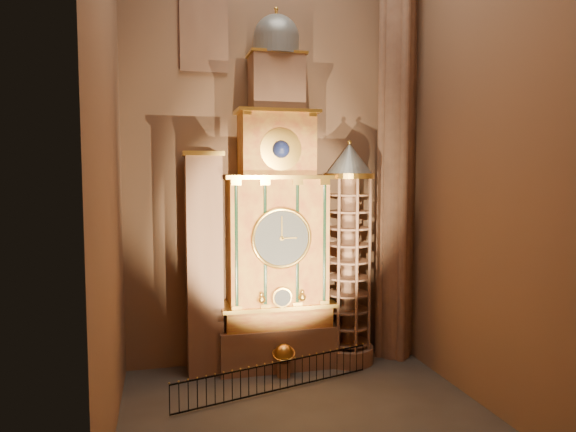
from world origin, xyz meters
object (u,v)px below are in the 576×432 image
object	(u,v)px
astronomical_clock	(277,228)
portrait_tower	(204,263)
celestial_globe	(284,357)
iron_railing	(276,377)
stair_turret	(348,255)

from	to	relation	value
astronomical_clock	portrait_tower	world-z (taller)	astronomical_clock
astronomical_clock	celestial_globe	bearing A→B (deg)	-89.90
astronomical_clock	portrait_tower	bearing A→B (deg)	179.71
celestial_globe	astronomical_clock	bearing A→B (deg)	90.10
astronomical_clock	portrait_tower	distance (m)	3.73
celestial_globe	iron_railing	xyz separation A→B (m)	(-0.70, -1.59, -0.24)
portrait_tower	astronomical_clock	bearing A→B (deg)	-0.29
astronomical_clock	celestial_globe	xyz separation A→B (m)	(0.00, -1.36, -5.77)
celestial_globe	iron_railing	size ratio (longest dim) A/B	0.17
astronomical_clock	iron_railing	size ratio (longest dim) A/B	1.89
astronomical_clock	portrait_tower	xyz separation A→B (m)	(-3.40, 0.02, -1.53)
celestial_globe	iron_railing	bearing A→B (deg)	-113.72
astronomical_clock	celestial_globe	distance (m)	5.93
astronomical_clock	iron_railing	distance (m)	6.73
stair_turret	iron_railing	distance (m)	6.78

